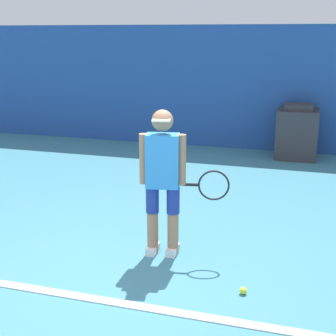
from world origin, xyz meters
name	(u,v)px	position (x,y,z in m)	size (l,w,h in m)	color
ground_plane	(113,286)	(0.00, 0.00, 0.00)	(24.00, 24.00, 0.00)	teal
back_wall	(223,88)	(0.00, 5.87, 1.23)	(24.00, 0.10, 2.47)	#234C99
court_baseline	(101,300)	(0.00, -0.26, 0.01)	(21.60, 0.10, 0.01)	white
tennis_player	(164,177)	(0.27, 0.80, 0.87)	(0.92, 0.31, 1.57)	#A37556
tennis_ball	(243,291)	(1.20, 0.21, 0.03)	(0.07, 0.07, 0.07)	#D1E533
covered_chair	(297,132)	(1.52, 5.40, 0.49)	(0.76, 0.74, 1.03)	#333338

